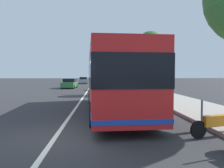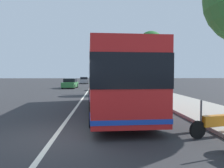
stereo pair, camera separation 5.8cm
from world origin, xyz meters
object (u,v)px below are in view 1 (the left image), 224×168
object	(u,v)px
roadside_tree_mid_block	(150,45)
utility_pole	(146,62)
car_ahead_same_lane	(83,80)
motorcycle_mid_row	(218,123)
car_side_street	(70,84)
coach_bus	(113,78)
car_oncoming	(106,85)

from	to	relation	value
roadside_tree_mid_block	utility_pole	world-z (taller)	utility_pole
car_ahead_same_lane	utility_pole	size ratio (longest dim) A/B	0.67
motorcycle_mid_row	roadside_tree_mid_block	bearing A→B (deg)	-110.88
motorcycle_mid_row	car_ahead_same_lane	bearing A→B (deg)	-95.49
motorcycle_mid_row	car_side_street	world-z (taller)	car_side_street
utility_pole	car_side_street	bearing A→B (deg)	52.37
coach_bus	utility_pole	world-z (taller)	utility_pole
motorcycle_mid_row	car_side_street	size ratio (longest dim) A/B	0.48
roadside_tree_mid_block	car_ahead_same_lane	bearing A→B (deg)	19.14
car_oncoming	car_ahead_same_lane	size ratio (longest dim) A/B	0.85
car_oncoming	car_side_street	bearing A→B (deg)	51.78
car_ahead_same_lane	motorcycle_mid_row	bearing A→B (deg)	6.32
roadside_tree_mid_block	car_side_street	bearing A→B (deg)	44.98
motorcycle_mid_row	roadside_tree_mid_block	world-z (taller)	roadside_tree_mid_block
motorcycle_mid_row	car_side_street	distance (m)	27.44
coach_bus	car_side_street	world-z (taller)	coach_bus
motorcycle_mid_row	car_side_street	xyz separation A→B (m)	(26.12, 8.39, 0.23)
car_side_street	utility_pole	size ratio (longest dim) A/B	0.64
car_ahead_same_lane	car_side_street	bearing A→B (deg)	-6.86
motorcycle_mid_row	car_oncoming	world-z (taller)	car_oncoming
coach_bus	car_oncoming	bearing A→B (deg)	-3.50
car_side_street	car_ahead_same_lane	size ratio (longest dim) A/B	0.96
car_oncoming	car_ahead_same_lane	distance (m)	21.03
motorcycle_mid_row	car_ahead_same_lane	size ratio (longest dim) A/B	0.47
roadside_tree_mid_block	utility_pole	bearing A→B (deg)	-1.35
car_oncoming	car_ahead_same_lane	bearing A→B (deg)	13.85
car_side_street	roadside_tree_mid_block	world-z (taller)	roadside_tree_mid_block
motorcycle_mid_row	car_oncoming	bearing A→B (deg)	-97.53
car_oncoming	car_ahead_same_lane	xyz separation A→B (m)	(20.56, 4.46, -0.02)
motorcycle_mid_row	utility_pole	size ratio (longest dim) A/B	0.31
coach_bus	motorcycle_mid_row	distance (m)	6.25
car_oncoming	motorcycle_mid_row	bearing A→B (deg)	-170.32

